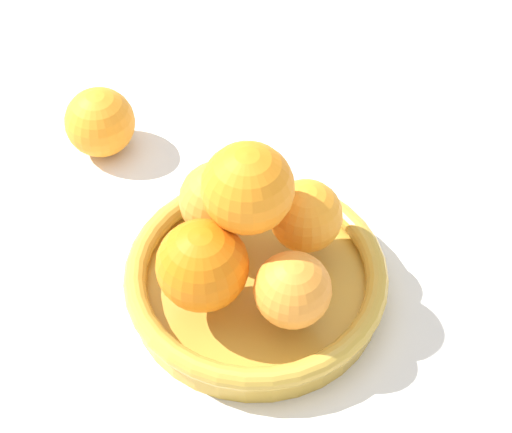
# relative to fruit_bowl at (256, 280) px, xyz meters

# --- Properties ---
(ground_plane) EXTENTS (4.00, 4.00, 0.00)m
(ground_plane) POSITION_rel_fruit_bowl_xyz_m (0.00, 0.00, -0.02)
(ground_plane) COLOR silver
(fruit_bowl) EXTENTS (0.25, 0.25, 0.04)m
(fruit_bowl) POSITION_rel_fruit_bowl_xyz_m (0.00, 0.00, 0.00)
(fruit_bowl) COLOR gold
(fruit_bowl) RESTS_ON ground_plane
(orange_pile) EXTENTS (0.19, 0.19, 0.14)m
(orange_pile) POSITION_rel_fruit_bowl_xyz_m (0.01, 0.01, 0.07)
(orange_pile) COLOR orange
(orange_pile) RESTS_ON fruit_bowl
(stray_orange) EXTENTS (0.08, 0.08, 0.08)m
(stray_orange) POSITION_rel_fruit_bowl_xyz_m (0.26, -0.05, 0.02)
(stray_orange) COLOR orange
(stray_orange) RESTS_ON ground_plane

